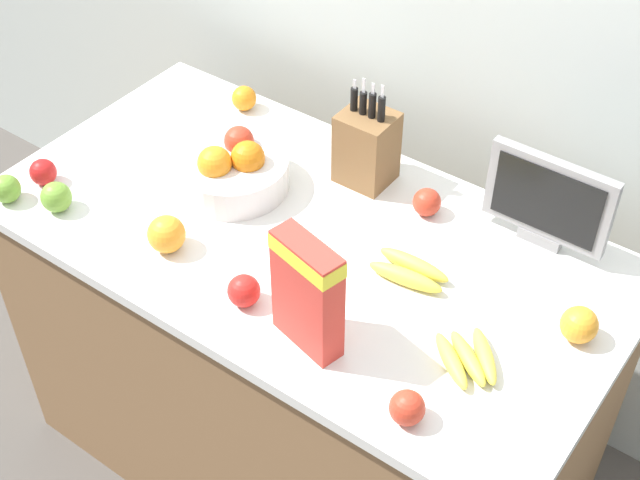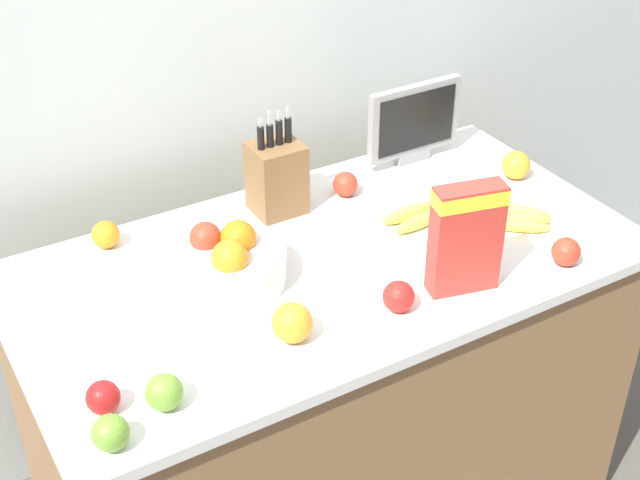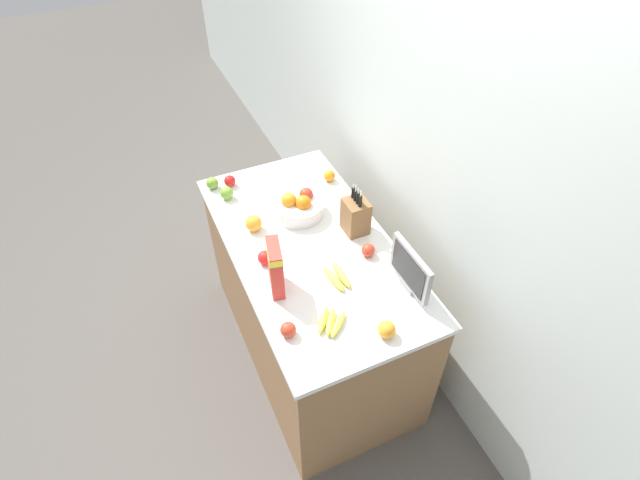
{
  "view_description": "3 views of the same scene",
  "coord_description": "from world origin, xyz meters",
  "px_view_note": "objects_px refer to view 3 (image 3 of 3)",
  "views": [
    {
      "loc": [
        0.94,
        -1.23,
        2.31
      ],
      "look_at": [
        0.08,
        -0.04,
        0.97
      ],
      "focal_mm": 50.0,
      "sensor_mm": 36.0,
      "label": 1
    },
    {
      "loc": [
        -0.91,
        -1.51,
        2.13
      ],
      "look_at": [
        -0.02,
        0.0,
        0.97
      ],
      "focal_mm": 50.0,
      "sensor_mm": 36.0,
      "label": 2
    },
    {
      "loc": [
        1.68,
        -0.71,
        2.7
      ],
      "look_at": [
        0.04,
        0.04,
        0.96
      ],
      "focal_mm": 28.0,
      "sensor_mm": 36.0,
      "label": 3
    }
  ],
  "objects_px": {
    "knife_block": "(355,216)",
    "apple_rightmost": "(288,330)",
    "apple_leftmost": "(230,181)",
    "orange_mid_left": "(329,176)",
    "cereal_box": "(275,266)",
    "fruit_bowl": "(298,206)",
    "apple_middle": "(227,193)",
    "banana_bunch_right": "(331,322)",
    "apple_near_bananas": "(265,258)",
    "apple_by_knife_block": "(212,183)",
    "banana_bunch_left": "(338,277)",
    "orange_mid_right": "(254,223)",
    "apple_rear": "(368,250)",
    "small_monitor": "(410,270)",
    "orange_near_bowl": "(387,329)"
  },
  "relations": [
    {
      "from": "apple_rear",
      "to": "apple_leftmost",
      "type": "bearing_deg",
      "value": -151.12
    },
    {
      "from": "cereal_box",
      "to": "banana_bunch_right",
      "type": "bearing_deg",
      "value": 38.03
    },
    {
      "from": "small_monitor",
      "to": "banana_bunch_left",
      "type": "bearing_deg",
      "value": -123.93
    },
    {
      "from": "small_monitor",
      "to": "apple_rear",
      "type": "distance_m",
      "value": 0.29
    },
    {
      "from": "knife_block",
      "to": "banana_bunch_left",
      "type": "bearing_deg",
      "value": -40.09
    },
    {
      "from": "apple_middle",
      "to": "knife_block",
      "type": "bearing_deg",
      "value": 45.17
    },
    {
      "from": "knife_block",
      "to": "apple_rightmost",
      "type": "xyz_separation_m",
      "value": [
        0.47,
        -0.57,
        -0.06
      ]
    },
    {
      "from": "apple_rear",
      "to": "orange_mid_right",
      "type": "distance_m",
      "value": 0.61
    },
    {
      "from": "apple_leftmost",
      "to": "apple_middle",
      "type": "relative_size",
      "value": 0.9
    },
    {
      "from": "cereal_box",
      "to": "apple_rightmost",
      "type": "distance_m",
      "value": 0.3
    },
    {
      "from": "banana_bunch_left",
      "to": "small_monitor",
      "type": "bearing_deg",
      "value": 56.07
    },
    {
      "from": "banana_bunch_left",
      "to": "banana_bunch_right",
      "type": "xyz_separation_m",
      "value": [
        0.22,
        -0.14,
        -0.0
      ]
    },
    {
      "from": "banana_bunch_right",
      "to": "apple_by_knife_block",
      "type": "relative_size",
      "value": 2.54
    },
    {
      "from": "apple_leftmost",
      "to": "orange_mid_left",
      "type": "relative_size",
      "value": 0.98
    },
    {
      "from": "cereal_box",
      "to": "banana_bunch_left",
      "type": "xyz_separation_m",
      "value": [
        0.07,
        0.28,
        -0.13
      ]
    },
    {
      "from": "apple_rear",
      "to": "cereal_box",
      "type": "bearing_deg",
      "value": -88.9
    },
    {
      "from": "apple_rear",
      "to": "apple_leftmost",
      "type": "distance_m",
      "value": 0.95
    },
    {
      "from": "knife_block",
      "to": "apple_rear",
      "type": "bearing_deg",
      "value": -7.62
    },
    {
      "from": "apple_rear",
      "to": "apple_near_bananas",
      "type": "bearing_deg",
      "value": -108.65
    },
    {
      "from": "small_monitor",
      "to": "apple_rear",
      "type": "height_order",
      "value": "small_monitor"
    },
    {
      "from": "small_monitor",
      "to": "orange_mid_left",
      "type": "distance_m",
      "value": 0.9
    },
    {
      "from": "knife_block",
      "to": "banana_bunch_left",
      "type": "distance_m",
      "value": 0.37
    },
    {
      "from": "apple_by_knife_block",
      "to": "orange_mid_left",
      "type": "xyz_separation_m",
      "value": [
        0.21,
        0.64,
        -0.0
      ]
    },
    {
      "from": "banana_bunch_right",
      "to": "fruit_bowl",
      "type": "bearing_deg",
      "value": 167.8
    },
    {
      "from": "knife_block",
      "to": "apple_leftmost",
      "type": "bearing_deg",
      "value": -142.71
    },
    {
      "from": "knife_block",
      "to": "apple_leftmost",
      "type": "distance_m",
      "value": 0.8
    },
    {
      "from": "fruit_bowl",
      "to": "banana_bunch_left",
      "type": "relative_size",
      "value": 1.52
    },
    {
      "from": "orange_mid_left",
      "to": "orange_mid_right",
      "type": "bearing_deg",
      "value": -67.87
    },
    {
      "from": "apple_middle",
      "to": "orange_mid_left",
      "type": "distance_m",
      "value": 0.6
    },
    {
      "from": "banana_bunch_right",
      "to": "apple_middle",
      "type": "height_order",
      "value": "apple_middle"
    },
    {
      "from": "fruit_bowl",
      "to": "orange_mid_right",
      "type": "distance_m",
      "value": 0.27
    },
    {
      "from": "apple_by_knife_block",
      "to": "orange_mid_left",
      "type": "height_order",
      "value": "apple_by_knife_block"
    },
    {
      "from": "apple_rear",
      "to": "apple_leftmost",
      "type": "xyz_separation_m",
      "value": [
        -0.83,
        -0.46,
        -0.0
      ]
    },
    {
      "from": "knife_block",
      "to": "apple_near_bananas",
      "type": "xyz_separation_m",
      "value": [
        0.03,
        -0.51,
        -0.06
      ]
    },
    {
      "from": "small_monitor",
      "to": "knife_block",
      "type": "bearing_deg",
      "value": -175.23
    },
    {
      "from": "fruit_bowl",
      "to": "apple_middle",
      "type": "distance_m",
      "value": 0.43
    },
    {
      "from": "orange_mid_right",
      "to": "knife_block",
      "type": "bearing_deg",
      "value": 65.38
    },
    {
      "from": "apple_rightmost",
      "to": "apple_middle",
      "type": "relative_size",
      "value": 0.93
    },
    {
      "from": "apple_near_bananas",
      "to": "apple_leftmost",
      "type": "relative_size",
      "value": 1.07
    },
    {
      "from": "cereal_box",
      "to": "fruit_bowl",
      "type": "distance_m",
      "value": 0.55
    },
    {
      "from": "fruit_bowl",
      "to": "orange_near_bowl",
      "type": "xyz_separation_m",
      "value": [
        0.89,
        0.03,
        -0.01
      ]
    },
    {
      "from": "fruit_bowl",
      "to": "apple_rear",
      "type": "distance_m",
      "value": 0.48
    },
    {
      "from": "small_monitor",
      "to": "fruit_bowl",
      "type": "relative_size",
      "value": 1.06
    },
    {
      "from": "apple_rear",
      "to": "orange_mid_left",
      "type": "xyz_separation_m",
      "value": [
        -0.63,
        0.09,
        0.0
      ]
    },
    {
      "from": "orange_near_bowl",
      "to": "apple_middle",
      "type": "bearing_deg",
      "value": -163.54
    },
    {
      "from": "banana_bunch_left",
      "to": "apple_middle",
      "type": "distance_m",
      "value": 0.86
    },
    {
      "from": "apple_leftmost",
      "to": "apple_middle",
      "type": "bearing_deg",
      "value": -25.44
    },
    {
      "from": "small_monitor",
      "to": "apple_rear",
      "type": "bearing_deg",
      "value": -166.37
    },
    {
      "from": "banana_bunch_right",
      "to": "apple_near_bananas",
      "type": "xyz_separation_m",
      "value": [
        -0.47,
        -0.13,
        0.02
      ]
    },
    {
      "from": "banana_bunch_right",
      "to": "apple_rear",
      "type": "height_order",
      "value": "apple_rear"
    }
  ]
}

